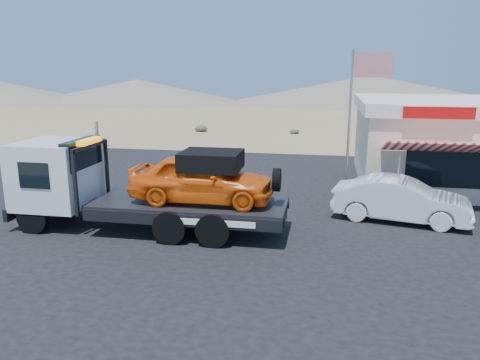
{
  "coord_description": "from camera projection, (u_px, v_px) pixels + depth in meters",
  "views": [
    {
      "loc": [
        3.82,
        -14.11,
        5.37
      ],
      "look_at": [
        0.93,
        1.57,
        1.5
      ],
      "focal_mm": 35.0,
      "sensor_mm": 36.0,
      "label": 1
    }
  ],
  "objects": [
    {
      "name": "asphalt_lot",
      "position": [
        274.0,
        210.0,
        17.94
      ],
      "size": [
        32.0,
        24.0,
        0.02
      ],
      "primitive_type": "cube",
      "color": "black",
      "rests_on": "ground"
    },
    {
      "name": "ground",
      "position": [
        204.0,
        234.0,
        15.43
      ],
      "size": [
        120.0,
        120.0,
        0.0
      ],
      "primitive_type": "plane",
      "color": "#917A53",
      "rests_on": "ground"
    },
    {
      "name": "jerky_store",
      "position": [
        472.0,
        142.0,
        21.68
      ],
      "size": [
        10.4,
        9.97,
        3.9
      ],
      "color": "beige",
      "rests_on": "asphalt_lot"
    },
    {
      "name": "distant_hills",
      "position": [
        235.0,
        91.0,
        69.4
      ],
      "size": [
        126.0,
        48.0,
        4.2
      ],
      "color": "#726B59",
      "rests_on": "ground"
    },
    {
      "name": "white_sedan",
      "position": [
        401.0,
        200.0,
        16.53
      ],
      "size": [
        4.93,
        2.56,
        1.55
      ],
      "primitive_type": "imported",
      "rotation": [
        0.0,
        0.0,
        1.36
      ],
      "color": "silver",
      "rests_on": "asphalt_lot"
    },
    {
      "name": "tow_truck",
      "position": [
        141.0,
        182.0,
        15.53
      ],
      "size": [
        9.06,
        2.69,
        3.03
      ],
      "color": "black",
      "rests_on": "asphalt_lot"
    },
    {
      "name": "flagpole",
      "position": [
        356.0,
        110.0,
        17.97
      ],
      "size": [
        1.55,
        0.1,
        6.0
      ],
      "color": "#99999E",
      "rests_on": "asphalt_lot"
    }
  ]
}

